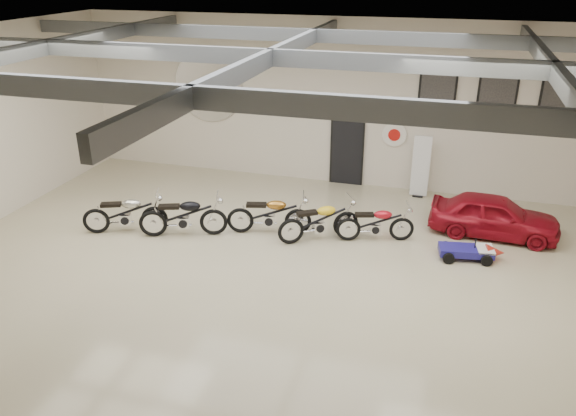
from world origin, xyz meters
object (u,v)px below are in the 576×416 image
(go_kart, at_px, (472,248))
(motorcycle_silver, at_px, (125,213))
(motorcycle_black, at_px, (183,215))
(vintage_car, at_px, (494,216))
(banner_stand, at_px, (421,167))
(motorcycle_red, at_px, (375,222))
(motorcycle_gold, at_px, (269,214))
(motorcycle_yellow, at_px, (319,220))

(go_kart, bearing_deg, motorcycle_silver, 177.43)
(motorcycle_black, height_order, vintage_car, motorcycle_black)
(motorcycle_silver, bearing_deg, go_kart, -15.35)
(banner_stand, distance_m, motorcycle_red, 3.36)
(go_kart, distance_m, vintage_car, 1.58)
(motorcycle_gold, bearing_deg, go_kart, -13.98)
(motorcycle_black, relative_size, vintage_car, 0.69)
(motorcycle_red, xyz_separation_m, vintage_car, (2.83, 1.15, 0.05))
(banner_stand, relative_size, motorcycle_red, 0.98)
(banner_stand, distance_m, motorcycle_silver, 8.40)
(motorcycle_silver, height_order, vintage_car, motorcycle_silver)
(motorcycle_black, distance_m, motorcycle_gold, 2.17)
(motorcycle_silver, relative_size, vintage_car, 0.66)
(motorcycle_silver, relative_size, motorcycle_black, 0.96)
(motorcycle_black, xyz_separation_m, motorcycle_gold, (2.04, 0.75, -0.02))
(motorcycle_yellow, bearing_deg, vintage_car, -13.65)
(banner_stand, relative_size, motorcycle_gold, 0.89)
(banner_stand, distance_m, vintage_car, 2.91)
(go_kart, bearing_deg, motorcycle_gold, 171.04)
(motorcycle_gold, bearing_deg, motorcycle_red, -6.89)
(motorcycle_black, distance_m, vintage_car, 7.86)
(motorcycle_gold, distance_m, vintage_car, 5.70)
(motorcycle_yellow, bearing_deg, motorcycle_red, -18.65)
(motorcycle_silver, bearing_deg, vintage_car, -6.75)
(motorcycle_black, bearing_deg, vintage_car, -3.38)
(motorcycle_black, xyz_separation_m, vintage_car, (7.53, 2.25, -0.03))
(banner_stand, xyz_separation_m, motorcycle_black, (-5.53, -4.32, -0.37))
(motorcycle_black, height_order, motorcycle_yellow, motorcycle_black)
(banner_stand, height_order, motorcycle_gold, banner_stand)
(banner_stand, xyz_separation_m, motorcycle_red, (-0.82, -3.23, -0.44))
(motorcycle_silver, distance_m, vintage_car, 9.39)
(motorcycle_black, distance_m, motorcycle_red, 4.83)
(banner_stand, bearing_deg, vintage_car, -44.23)
(motorcycle_gold, distance_m, go_kart, 4.99)
(motorcycle_silver, bearing_deg, banner_stand, 10.80)
(motorcycle_yellow, bearing_deg, motorcycle_black, 158.81)
(motorcycle_gold, bearing_deg, motorcycle_silver, -178.96)
(motorcycle_yellow, bearing_deg, motorcycle_silver, 157.64)
(motorcycle_red, relative_size, go_kart, 1.25)
(motorcycle_yellow, relative_size, motorcycle_red, 1.09)
(banner_stand, bearing_deg, motorcycle_yellow, -119.62)
(motorcycle_gold, xyz_separation_m, go_kart, (4.98, 0.03, -0.27))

